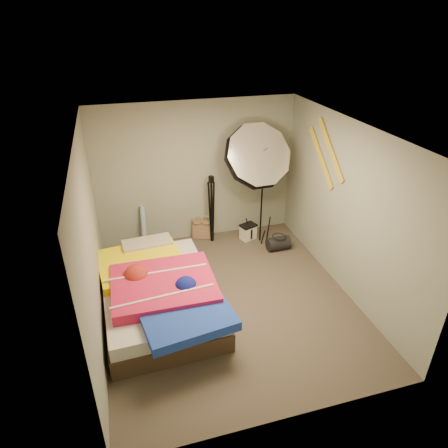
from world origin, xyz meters
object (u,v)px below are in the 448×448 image
object	(u,v)px
wrapping_roll	(143,227)
photo_umbrella	(256,157)
tote_bag	(202,229)
bed	(159,293)
camera_tripod	(212,205)
duffel_bag	(278,243)
camera_case	(248,232)

from	to	relation	value
wrapping_roll	photo_umbrella	distance (m)	2.33
tote_bag	wrapping_roll	xyz separation A→B (m)	(-1.06, 0.00, 0.20)
wrapping_roll	photo_umbrella	bearing A→B (deg)	-15.94
bed	camera_tripod	world-z (taller)	camera_tripod
tote_bag	photo_umbrella	world-z (taller)	photo_umbrella
tote_bag	photo_umbrella	distance (m)	1.78
camera_tripod	bed	bearing A→B (deg)	-125.13
tote_bag	wrapping_roll	distance (m)	1.08
tote_bag	bed	bearing A→B (deg)	-98.71
duffel_bag	photo_umbrella	world-z (taller)	photo_umbrella
camera_case	tote_bag	bearing A→B (deg)	140.41
camera_case	bed	bearing A→B (deg)	-160.07
bed	duffel_bag	bearing A→B (deg)	25.59
wrapping_roll	photo_umbrella	size ratio (longest dim) A/B	0.33
bed	photo_umbrella	size ratio (longest dim) A/B	1.03
duffel_bag	photo_umbrella	distance (m)	1.61
duffel_bag	bed	world-z (taller)	bed
camera_case	duffel_bag	world-z (taller)	camera_case
camera_tripod	photo_umbrella	bearing A→B (deg)	-28.95
wrapping_roll	photo_umbrella	world-z (taller)	photo_umbrella
bed	camera_tripod	distance (m)	2.10
wrapping_roll	camera_tripod	world-z (taller)	camera_tripod
tote_bag	wrapping_roll	bearing A→B (deg)	-159.42
tote_bag	camera_tripod	bearing A→B (deg)	-28.15
camera_case	camera_tripod	world-z (taller)	camera_tripod
duffel_bag	camera_tripod	bearing A→B (deg)	148.89
tote_bag	photo_umbrella	bearing A→B (deg)	-12.82
bed	camera_tripod	bearing A→B (deg)	54.87
camera_case	duffel_bag	bearing A→B (deg)	-72.67
bed	camera_case	bearing A→B (deg)	40.52
camera_case	duffel_bag	xyz separation A→B (m)	(0.39, -0.50, -0.01)
duffel_bag	camera_tripod	xyz separation A→B (m)	(-1.05, 0.61, 0.61)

